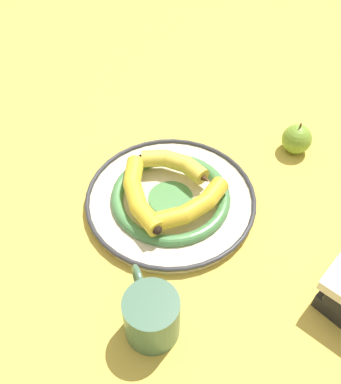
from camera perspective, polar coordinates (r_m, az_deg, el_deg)
ground_plane at (r=0.98m, az=0.47°, el=0.02°), size 2.80×2.80×0.00m
decorative_bowl at (r=0.94m, az=0.00°, el=-0.83°), size 0.36×0.36×0.03m
banana_a at (r=0.96m, az=0.72°, el=3.60°), size 0.08×0.17×0.04m
banana_b at (r=0.91m, az=-4.15°, el=-0.16°), size 0.20×0.12×0.04m
banana_c at (r=0.88m, az=2.76°, el=-1.95°), size 0.16×0.14×0.04m
coffee_mug at (r=0.76m, az=-2.49°, el=-15.29°), size 0.13×0.11×0.10m
apple at (r=1.08m, az=15.74°, el=6.49°), size 0.07×0.07×0.08m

